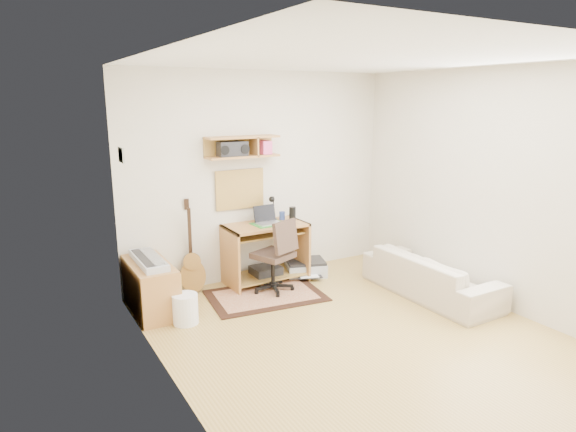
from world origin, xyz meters
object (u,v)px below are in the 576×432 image
task_chair (273,255)px  printer (305,269)px  sofa (431,268)px  cabinet (150,287)px  desk (266,253)px

task_chair → printer: bearing=3.1°
sofa → task_chair: bearing=55.8°
cabinet → sofa: size_ratio=0.53×
printer → desk: bearing=-165.1°
cabinet → printer: bearing=3.7°
desk → task_chair: 0.34m
printer → cabinet: bearing=-157.2°
sofa → cabinet: bearing=68.1°
desk → task_chair: task_chair is taller
cabinet → printer: cabinet is taller
desk → sofa: (1.46, -1.37, -0.04)m
cabinet → printer: (2.06, 0.13, -0.19)m
cabinet → printer: 2.08m
cabinet → sofa: bearing=-21.9°
desk → printer: (0.57, -0.04, -0.29)m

